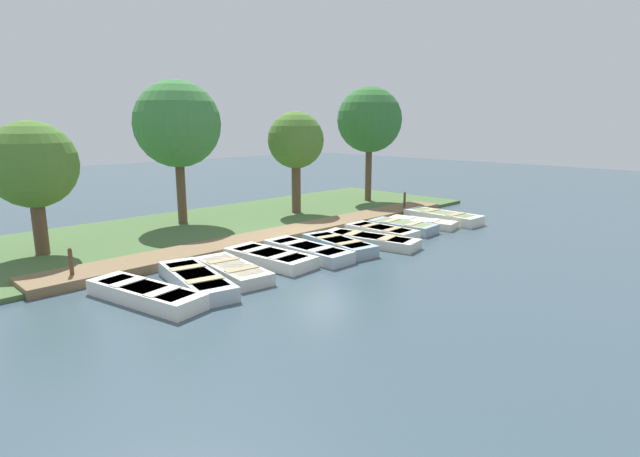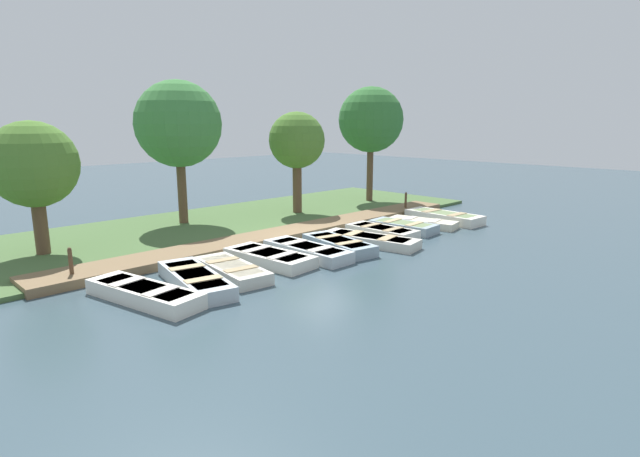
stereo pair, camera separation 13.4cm
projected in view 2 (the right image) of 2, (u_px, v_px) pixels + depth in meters
The scene contains 20 objects.
ground_plane at pixel (319, 243), 18.39m from camera, with size 80.00×80.00×0.00m, color #384C56.
shore_bank at pixel (239, 222), 21.85m from camera, with size 8.00×24.00×0.14m.
dock_walkway at pixel (291, 233), 19.45m from camera, with size 1.53×18.91×0.27m.
rowboat_0 at pixel (144, 293), 12.36m from camera, with size 3.56×1.67×0.41m.
rowboat_1 at pixel (195, 280), 13.42m from camera, with size 3.55×1.72×0.41m.
rowboat_2 at pixel (232, 270), 14.38m from camera, with size 3.04×1.43×0.37m.
rowboat_3 at pixel (269, 257), 15.66m from camera, with size 3.15×1.48×0.39m.
rowboat_4 at pixel (307, 251), 16.45m from camera, with size 3.30×1.08×0.40m.
rowboat_5 at pixel (339, 245), 17.27m from camera, with size 3.13×1.56×0.41m.
rowboat_6 at pixel (370, 240), 18.05m from camera, with size 3.73×1.74×0.36m.
rowboat_7 at pixel (382, 232), 19.24m from camera, with size 2.83×1.14×0.42m.
rowboat_8 at pixel (403, 227), 20.29m from camera, with size 2.80×1.38×0.39m.
rowboat_9 at pixel (423, 223), 21.23m from camera, with size 3.00×1.50×0.33m.
rowboat_10 at pixel (444, 217), 22.25m from camera, with size 3.49×1.34×0.43m.
mooring_post_near at pixel (71, 265), 13.68m from camera, with size 0.11×0.11×1.02m.
mooring_post_far at pixel (406, 202), 24.34m from camera, with size 0.11×0.11×1.02m.
park_tree_far_left at pixel (33, 166), 15.76m from camera, with size 2.74×2.74×4.42m.
park_tree_left at pixel (178, 125), 20.51m from camera, with size 3.55×3.55×6.06m.
park_tree_center at pixel (297, 141), 23.14m from camera, with size 2.61×2.61×4.84m.
park_tree_right at pixel (371, 120), 26.49m from camera, with size 3.45×3.45×6.20m.
Camera 2 is at (12.74, -12.54, 4.37)m, focal length 28.00 mm.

